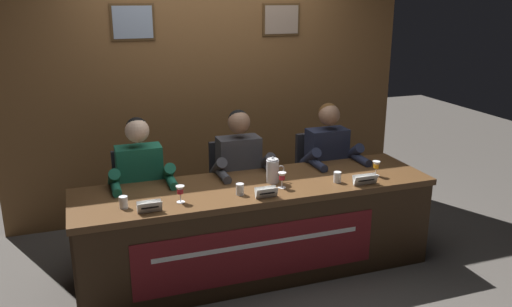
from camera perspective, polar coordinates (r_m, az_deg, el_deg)
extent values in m
plane|color=#4C4742|center=(4.40, 0.00, -12.40)|extent=(12.00, 12.00, 0.00)
cube|color=brown|center=(5.20, -5.01, 7.46)|extent=(4.01, 0.12, 2.60)
cube|color=#4C3319|center=(4.94, -13.33, 13.79)|extent=(0.39, 0.02, 0.33)
cube|color=#8C99AD|center=(4.93, -13.31, 13.78)|extent=(0.35, 0.01, 0.29)
cube|color=#4C3319|center=(5.30, 2.77, 14.40)|extent=(0.39, 0.02, 0.31)
cube|color=gray|center=(5.29, 2.82, 14.40)|extent=(0.35, 0.01, 0.27)
cube|color=brown|center=(4.09, 0.00, -3.68)|extent=(2.81, 0.76, 0.05)
cube|color=#342112|center=(3.94, 1.75, -10.46)|extent=(2.75, 0.04, 0.69)
cube|color=#342112|center=(4.05, -18.78, -10.65)|extent=(0.08, 0.68, 0.69)
cube|color=#342112|center=(4.82, 15.48, -5.76)|extent=(0.08, 0.68, 0.69)
cube|color=maroon|center=(3.89, 0.40, -10.84)|extent=(1.85, 0.01, 0.43)
cube|color=white|center=(3.85, 0.43, -9.88)|extent=(1.57, 0.00, 0.04)
cylinder|color=black|center=(4.64, -12.01, -10.95)|extent=(0.44, 0.44, 0.02)
cylinder|color=black|center=(4.54, -12.19, -8.49)|extent=(0.05, 0.05, 0.42)
cube|color=#232328|center=(4.45, -12.37, -5.89)|extent=(0.44, 0.44, 0.03)
cube|color=#232328|center=(4.56, -12.88, -2.22)|extent=(0.40, 0.05, 0.44)
cylinder|color=black|center=(4.22, -12.91, -10.58)|extent=(0.10, 0.10, 0.47)
cylinder|color=black|center=(4.24, -10.19, -10.26)|extent=(0.10, 0.10, 0.47)
cylinder|color=black|center=(4.23, -13.42, -6.23)|extent=(0.13, 0.34, 0.13)
cylinder|color=black|center=(4.25, -10.73, -5.94)|extent=(0.13, 0.34, 0.13)
cube|color=#196047|center=(4.32, -12.57, -2.30)|extent=(0.36, 0.20, 0.48)
sphere|color=beige|center=(4.19, -12.86, 2.45)|extent=(0.19, 0.19, 0.19)
sphere|color=black|center=(4.20, -12.90, 2.70)|extent=(0.17, 0.17, 0.17)
cylinder|color=#196047|center=(4.20, -15.26, -2.76)|extent=(0.09, 0.30, 0.25)
cylinder|color=#196047|center=(4.24, -9.61, -2.18)|extent=(0.09, 0.30, 0.25)
cylinder|color=#196047|center=(4.05, -15.05, -3.68)|extent=(0.07, 0.24, 0.07)
cylinder|color=#196047|center=(4.10, -9.20, -3.07)|extent=(0.07, 0.24, 0.07)
cube|color=white|center=(3.62, -11.51, -5.81)|extent=(0.17, 0.03, 0.08)
cube|color=white|center=(3.65, -11.59, -5.61)|extent=(0.17, 0.03, 0.08)
cube|color=black|center=(3.62, -11.50, -5.83)|extent=(0.12, 0.01, 0.01)
cylinder|color=white|center=(3.78, -8.23, -5.26)|extent=(0.06, 0.06, 0.00)
cylinder|color=white|center=(3.77, -8.25, -4.85)|extent=(0.01, 0.01, 0.05)
cone|color=white|center=(3.74, -8.29, -3.99)|extent=(0.06, 0.06, 0.06)
cylinder|color=#B21E2D|center=(3.75, -8.28, -4.09)|extent=(0.04, 0.04, 0.04)
cylinder|color=silver|center=(3.74, -14.28, -5.18)|extent=(0.06, 0.06, 0.08)
cylinder|color=silver|center=(3.75, -14.26, -5.43)|extent=(0.05, 0.05, 0.05)
cylinder|color=black|center=(4.79, -1.92, -9.62)|extent=(0.44, 0.44, 0.02)
cylinder|color=black|center=(4.70, -1.95, -7.21)|extent=(0.05, 0.05, 0.42)
cube|color=#232328|center=(4.61, -1.97, -4.67)|extent=(0.44, 0.44, 0.03)
cube|color=#232328|center=(4.71, -2.73, -1.16)|extent=(0.40, 0.05, 0.44)
cylinder|color=black|center=(4.37, -1.82, -9.13)|extent=(0.10, 0.10, 0.47)
cylinder|color=black|center=(4.42, 0.68, -8.76)|extent=(0.10, 0.10, 0.47)
cylinder|color=black|center=(4.38, -2.45, -4.95)|extent=(0.13, 0.34, 0.13)
cylinder|color=black|center=(4.44, 0.03, -4.64)|extent=(0.13, 0.34, 0.13)
cube|color=#38383D|center=(4.48, -1.90, -1.18)|extent=(0.36, 0.20, 0.48)
sphere|color=#8E664C|center=(4.36, -1.87, 3.44)|extent=(0.19, 0.19, 0.19)
sphere|color=black|center=(4.37, -1.93, 3.67)|extent=(0.17, 0.17, 0.17)
cylinder|color=#38383D|center=(4.32, -4.16, -1.60)|extent=(0.09, 0.30, 0.25)
cylinder|color=#38383D|center=(4.45, 1.07, -1.03)|extent=(0.09, 0.30, 0.25)
cylinder|color=#38383D|center=(4.18, -3.57, -2.45)|extent=(0.07, 0.24, 0.07)
cylinder|color=#38383D|center=(4.31, 1.81, -1.83)|extent=(0.07, 0.24, 0.07)
cube|color=white|center=(3.79, 1.23, -4.36)|extent=(0.16, 0.03, 0.08)
cube|color=white|center=(3.82, 1.05, -4.19)|extent=(0.16, 0.03, 0.08)
cube|color=black|center=(3.79, 1.24, -4.38)|extent=(0.12, 0.01, 0.01)
cylinder|color=white|center=(4.01, 2.85, -3.73)|extent=(0.06, 0.06, 0.00)
cylinder|color=white|center=(4.00, 2.86, -3.34)|extent=(0.01, 0.01, 0.05)
cone|color=white|center=(3.98, 2.87, -2.53)|extent=(0.06, 0.06, 0.06)
cylinder|color=#B21E2D|center=(3.98, 2.87, -2.62)|extent=(0.04, 0.04, 0.04)
cylinder|color=silver|center=(3.86, -1.76, -3.92)|extent=(0.06, 0.06, 0.08)
cylinder|color=silver|center=(3.87, -1.76, -4.15)|extent=(0.05, 0.05, 0.05)
cylinder|color=black|center=(5.08, 7.22, -8.14)|extent=(0.44, 0.44, 0.02)
cylinder|color=black|center=(4.99, 7.32, -5.84)|extent=(0.05, 0.05, 0.42)
cube|color=#232328|center=(4.91, 7.42, -3.43)|extent=(0.44, 0.44, 0.03)
cube|color=#232328|center=(5.00, 6.50, -0.15)|extent=(0.40, 0.05, 0.44)
cylinder|color=black|center=(4.66, 8.13, -7.54)|extent=(0.10, 0.10, 0.47)
cylinder|color=black|center=(4.75, 10.30, -7.16)|extent=(0.10, 0.10, 0.47)
cylinder|color=black|center=(4.67, 7.44, -3.64)|extent=(0.13, 0.34, 0.13)
cylinder|color=black|center=(4.76, 9.60, -3.34)|extent=(0.13, 0.34, 0.13)
cube|color=#1E2338|center=(4.78, 7.72, -0.12)|extent=(0.36, 0.20, 0.48)
sphere|color=#8E664C|center=(4.67, 8.01, 4.21)|extent=(0.19, 0.19, 0.19)
sphere|color=#593819|center=(4.68, 7.93, 4.43)|extent=(0.17, 0.17, 0.17)
cylinder|color=#1E2338|center=(4.60, 5.95, -0.49)|extent=(0.09, 0.30, 0.25)
cylinder|color=#1E2338|center=(4.79, 10.51, 0.02)|extent=(0.09, 0.30, 0.25)
cylinder|color=#1E2338|center=(4.47, 6.81, -1.24)|extent=(0.07, 0.24, 0.07)
cylinder|color=#1E2338|center=(4.66, 11.46, -0.69)|extent=(0.07, 0.24, 0.07)
cube|color=white|center=(4.14, 11.95, -2.88)|extent=(0.20, 0.03, 0.08)
cube|color=white|center=(4.16, 11.71, -2.73)|extent=(0.20, 0.03, 0.08)
cube|color=black|center=(4.13, 11.97, -2.90)|extent=(0.14, 0.01, 0.01)
cylinder|color=white|center=(4.38, 12.93, -2.35)|extent=(0.06, 0.06, 0.00)
cylinder|color=white|center=(4.37, 12.96, -1.99)|extent=(0.01, 0.01, 0.05)
cone|color=white|center=(4.35, 13.01, -1.24)|extent=(0.06, 0.06, 0.06)
cylinder|color=orange|center=(4.35, 13.00, -1.32)|extent=(0.04, 0.04, 0.04)
cylinder|color=silver|center=(4.16, 8.88, -2.56)|extent=(0.06, 0.06, 0.08)
cylinder|color=silver|center=(4.16, 8.87, -2.78)|extent=(0.05, 0.05, 0.05)
cylinder|color=silver|center=(4.10, 1.84, -1.97)|extent=(0.10, 0.10, 0.18)
cylinder|color=silver|center=(4.07, 1.86, -0.69)|extent=(0.09, 0.09, 0.01)
sphere|color=silver|center=(4.06, 1.86, -0.50)|extent=(0.02, 0.02, 0.02)
torus|color=silver|center=(4.12, 2.73, -1.74)|extent=(0.07, 0.01, 0.07)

